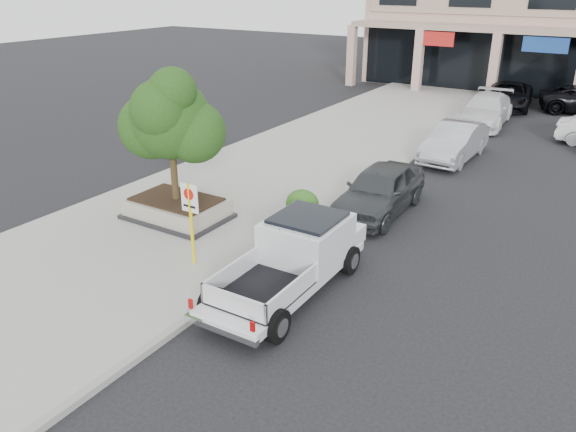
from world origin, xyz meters
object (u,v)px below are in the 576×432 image
object	(u,v)px
planter	(177,208)
curb_car_d	(509,95)
curb_car_c	(485,110)
curb_car_b	(455,142)
planter_tree	(176,118)
curb_car_a	(380,190)
pickup_truck	(287,262)
no_parking_sign	(191,213)

from	to	relation	value
planter	curb_car_d	world-z (taller)	curb_car_d
curb_car_c	curb_car_b	bearing A→B (deg)	-89.77
planter_tree	curb_car_d	world-z (taller)	planter_tree
curb_car_a	curb_car_c	distance (m)	14.27
planter	curb_car_d	size ratio (longest dim) A/B	0.59
curb_car_b	curb_car_c	xyz separation A→B (m)	(-0.45, 7.02, 0.02)
planter_tree	curb_car_c	world-z (taller)	planter_tree
curb_car_a	planter	bearing A→B (deg)	-141.40
curb_car_c	curb_car_d	bearing A→B (deg)	85.29
pickup_truck	curb_car_b	world-z (taller)	pickup_truck
no_parking_sign	pickup_truck	bearing A→B (deg)	4.60
no_parking_sign	curb_car_b	bearing A→B (deg)	77.42
planter	planter_tree	bearing A→B (deg)	48.97
planter	curb_car_a	distance (m)	6.71
planter	curb_car_b	world-z (taller)	curb_car_b
planter_tree	curb_car_a	world-z (taller)	planter_tree
curb_car_a	curb_car_d	world-z (taller)	curb_car_a
curb_car_a	curb_car_b	world-z (taller)	curb_car_a
planter	curb_car_a	world-z (taller)	curb_car_a
planter	planter_tree	distance (m)	2.95
curb_car_b	curb_car_c	size ratio (longest dim) A/B	0.85
planter	planter_tree	world-z (taller)	planter_tree
curb_car_b	curb_car_c	world-z (taller)	curb_car_c
planter	curb_car_c	size ratio (longest dim) A/B	0.58
planter_tree	curb_car_b	bearing A→B (deg)	64.48
pickup_truck	curb_car_d	size ratio (longest dim) A/B	1.03
curb_car_b	curb_car_d	world-z (taller)	curb_car_b
pickup_truck	curb_car_a	xyz separation A→B (m)	(-0.17, 6.11, -0.07)
curb_car_d	no_parking_sign	bearing A→B (deg)	-103.21
no_parking_sign	pickup_truck	world-z (taller)	no_parking_sign
pickup_truck	planter	bearing A→B (deg)	160.37
no_parking_sign	curb_car_b	size ratio (longest dim) A/B	0.49
curb_car_a	curb_car_d	xyz separation A→B (m)	(0.02, 19.38, -0.05)
planter	no_parking_sign	size ratio (longest dim) A/B	1.39
curb_car_a	curb_car_d	bearing A→B (deg)	89.33
curb_car_c	curb_car_d	size ratio (longest dim) A/B	1.02
curb_car_c	curb_car_d	xyz separation A→B (m)	(0.11, 5.11, -0.05)
pickup_truck	curb_car_b	size ratio (longest dim) A/B	1.18
pickup_truck	curb_car_c	size ratio (longest dim) A/B	1.01
no_parking_sign	curb_car_c	world-z (taller)	no_parking_sign
planter_tree	curb_car_b	distance (m)	12.83
planter	curb_car_d	bearing A→B (deg)	77.57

